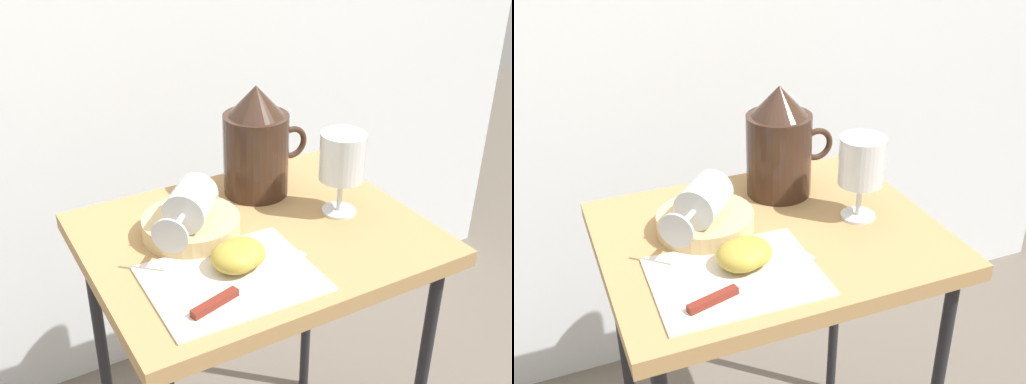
% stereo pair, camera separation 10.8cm
% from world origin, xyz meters
% --- Properties ---
extents(curtain_drape, '(2.40, 0.03, 1.80)m').
position_xyz_m(curtain_drape, '(0.00, 0.54, 0.90)').
color(curtain_drape, white).
rests_on(curtain_drape, ground_plane).
extents(table, '(0.59, 0.48, 0.67)m').
position_xyz_m(table, '(0.00, 0.00, 0.60)').
color(table, '#AD8451').
rests_on(table, ground_plane).
extents(linen_napkin, '(0.27, 0.21, 0.00)m').
position_xyz_m(linen_napkin, '(-0.10, -0.11, 0.67)').
color(linen_napkin, silver).
rests_on(linen_napkin, table).
extents(basket_tray, '(0.17, 0.17, 0.03)m').
position_xyz_m(basket_tray, '(-0.10, 0.05, 0.68)').
color(basket_tray, tan).
rests_on(basket_tray, table).
extents(pitcher, '(0.18, 0.13, 0.22)m').
position_xyz_m(pitcher, '(0.08, 0.13, 0.75)').
color(pitcher, '#382319').
rests_on(pitcher, table).
extents(wine_glass_upright, '(0.08, 0.08, 0.16)m').
position_xyz_m(wine_glass_upright, '(0.17, -0.01, 0.77)').
color(wine_glass_upright, silver).
rests_on(wine_glass_upright, table).
extents(wine_glass_tipped_near, '(0.15, 0.16, 0.07)m').
position_xyz_m(wine_glass_tipped_near, '(-0.11, 0.03, 0.74)').
color(wine_glass_tipped_near, silver).
rests_on(wine_glass_tipped_near, basket_tray).
extents(apple_half_left, '(0.08, 0.08, 0.04)m').
position_xyz_m(apple_half_left, '(-0.09, -0.09, 0.69)').
color(apple_half_left, '#B29938').
rests_on(apple_half_left, linen_napkin).
extents(apple_half_right, '(0.08, 0.08, 0.04)m').
position_xyz_m(apple_half_right, '(-0.07, -0.08, 0.69)').
color(apple_half_right, '#B29938').
rests_on(apple_half_right, linen_napkin).
extents(knife, '(0.23, 0.08, 0.01)m').
position_xyz_m(knife, '(-0.12, -0.15, 0.67)').
color(knife, silver).
rests_on(knife, linen_napkin).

